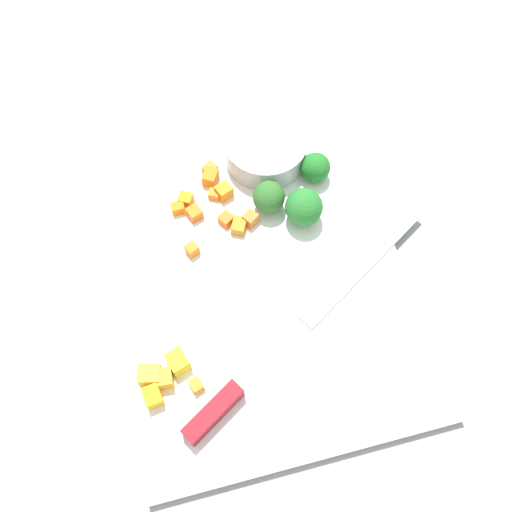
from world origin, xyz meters
name	(u,v)px	position (x,y,z in m)	size (l,w,h in m)	color
ground_plane	(256,265)	(0.00, 0.00, 0.00)	(4.00, 4.00, 0.00)	gray
cutting_board	(256,262)	(0.00, 0.00, 0.01)	(0.43, 0.31, 0.01)	white
prep_bowl	(266,149)	(0.13, -0.04, 0.03)	(0.10, 0.10, 0.03)	#B1B5BE
chef_knife	(271,354)	(-0.11, 0.01, 0.02)	(0.20, 0.31, 0.02)	silver
carrot_dice_0	(210,170)	(0.13, 0.02, 0.02)	(0.02, 0.01, 0.01)	orange
carrot_dice_1	(224,191)	(0.09, 0.02, 0.02)	(0.02, 0.02, 0.02)	orange
carrot_dice_2	(226,219)	(0.06, 0.02, 0.02)	(0.01, 0.01, 0.01)	orange
carrot_dice_3	(250,219)	(0.05, -0.01, 0.02)	(0.01, 0.01, 0.01)	orange
carrot_dice_4	(186,200)	(0.09, 0.06, 0.02)	(0.02, 0.01, 0.01)	orange
carrot_dice_5	(214,194)	(0.09, 0.03, 0.02)	(0.01, 0.01, 0.01)	orange
carrot_dice_6	(195,213)	(0.07, 0.05, 0.02)	(0.01, 0.02, 0.01)	orange
carrot_dice_7	(192,249)	(0.03, 0.07, 0.02)	(0.01, 0.01, 0.01)	orange
carrot_dice_8	(178,208)	(0.08, 0.07, 0.02)	(0.01, 0.01, 0.01)	orange
carrot_dice_9	(210,177)	(0.11, 0.03, 0.02)	(0.02, 0.02, 0.02)	orange
carrot_dice_10	(239,226)	(0.04, 0.01, 0.02)	(0.01, 0.02, 0.01)	orange
pepper_dice_0	(163,378)	(-0.11, 0.12, 0.02)	(0.02, 0.02, 0.02)	yellow
pepper_dice_1	(153,396)	(-0.12, 0.13, 0.02)	(0.02, 0.02, 0.02)	yellow
pepper_dice_2	(150,375)	(-0.10, 0.13, 0.02)	(0.02, 0.02, 0.02)	yellow
pepper_dice_3	(196,385)	(-0.12, 0.09, 0.02)	(0.01, 0.01, 0.01)	yellow
pepper_dice_4	(178,362)	(-0.09, 0.10, 0.02)	(0.02, 0.02, 0.02)	yellow
broccoli_floret_0	(304,207)	(0.04, -0.06, 0.03)	(0.04, 0.04, 0.04)	#90C45C
broccoli_floret_1	(315,168)	(0.09, -0.09, 0.03)	(0.04, 0.04, 0.04)	#97BC66
broccoli_floret_2	(269,197)	(0.06, -0.03, 0.03)	(0.04, 0.04, 0.04)	#94BF58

